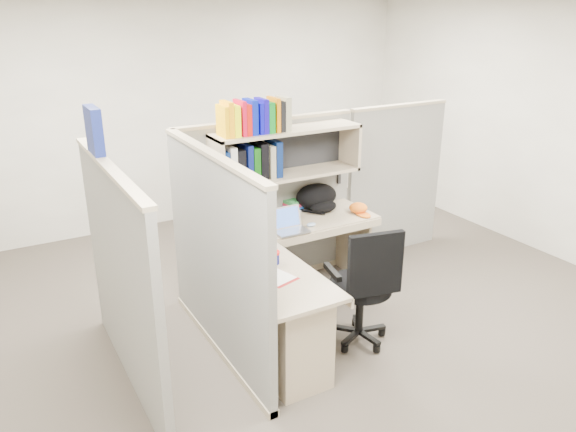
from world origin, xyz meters
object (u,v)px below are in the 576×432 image
snack_canister (273,257)px  task_chair (362,304)px  desk (292,303)px  laptop (291,221)px  backpack (319,198)px

snack_canister → task_chair: 0.82m
desk → task_chair: (0.54, -0.17, -0.07)m
desk → snack_canister: size_ratio=17.23×
snack_canister → task_chair: bearing=-28.2°
laptop → task_chair: bearing=-76.6°
desk → backpack: backpack is taller
laptop → desk: bearing=-118.3°
task_chair → laptop: bearing=102.8°
desk → laptop: (0.35, 0.64, 0.40)m
laptop → task_chair: 0.96m
desk → laptop: bearing=61.2°
laptop → backpack: backpack is taller
backpack → snack_canister: backpack is taller
backpack → task_chair: 1.30m
desk → backpack: bearing=48.8°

